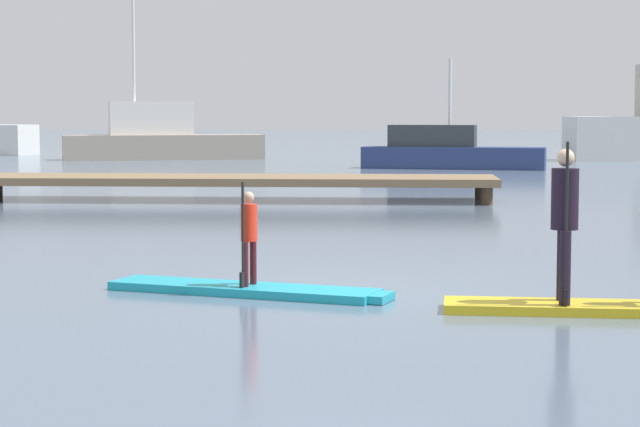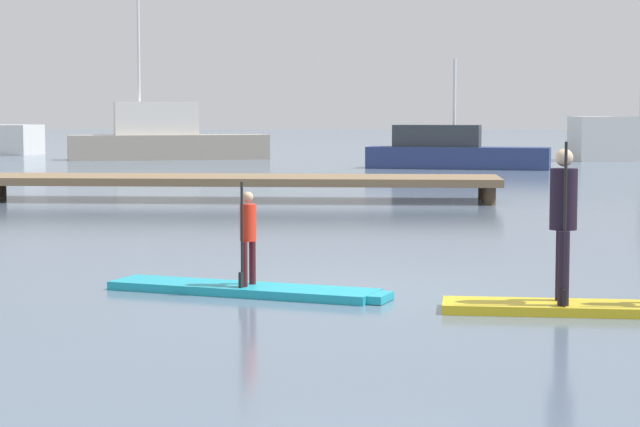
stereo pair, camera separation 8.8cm
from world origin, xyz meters
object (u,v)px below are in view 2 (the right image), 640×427
object	(u,v)px
paddleboard_far	(590,308)
motor_boat_small_navy	(453,152)
paddleboard_near	(248,290)
paddler_child_solo	(248,233)
fishing_boat_green_midground	(165,139)
paddler_adult	(563,215)

from	to	relation	value
paddleboard_far	motor_boat_small_navy	size ratio (longest dim) A/B	0.46
motor_boat_small_navy	paddleboard_far	bearing A→B (deg)	-89.93
paddleboard_near	paddleboard_far	size ratio (longest dim) A/B	1.09
paddler_child_solo	fishing_boat_green_midground	bearing A→B (deg)	102.62
paddler_adult	paddler_child_solo	bearing A→B (deg)	163.48
paddleboard_near	paddleboard_far	xyz separation A→B (m)	(3.73, -1.04, 0.00)
paddleboard_far	paddler_child_solo	bearing A→B (deg)	164.57
paddleboard_far	paddler_adult	bearing A→B (deg)	177.98
paddleboard_near	paddler_adult	world-z (taller)	paddler_adult
paddler_child_solo	motor_boat_small_navy	bearing A→B (deg)	83.02
fishing_boat_green_midground	paddler_child_solo	bearing A→B (deg)	-77.38
paddleboard_near	fishing_boat_green_midground	world-z (taller)	fishing_boat_green_midground
paddleboard_near	motor_boat_small_navy	size ratio (longest dim) A/B	0.50
paddleboard_near	fishing_boat_green_midground	xyz separation A→B (m)	(-8.45, 37.74, 0.84)
paddleboard_near	paddleboard_far	world-z (taller)	same
paddleboard_far	fishing_boat_green_midground	size ratio (longest dim) A/B	0.35
paddleboard_far	fishing_boat_green_midground	bearing A→B (deg)	107.43
paddler_child_solo	paddler_adult	bearing A→B (deg)	-16.52
paddleboard_far	motor_boat_small_navy	distance (m)	31.16
paddler_child_solo	paddler_adult	distance (m)	3.60
paddleboard_near	paddleboard_far	distance (m)	3.87
paddleboard_near	fishing_boat_green_midground	size ratio (longest dim) A/B	0.38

